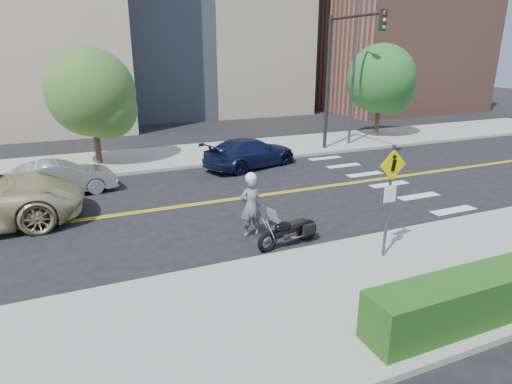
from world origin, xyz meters
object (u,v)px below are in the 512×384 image
object	(u,v)px
motorcycle	(289,225)
pedestrian_sign	(390,191)
parked_car_blue	(251,153)
motorcyclist	(251,205)
parked_car_silver	(60,178)

from	to	relation	value
motorcycle	pedestrian_sign	bearing A→B (deg)	-56.33
motorcycle	parked_car_blue	world-z (taller)	parked_car_blue
motorcyclist	parked_car_silver	xyz separation A→B (m)	(-5.33, 6.47, -0.31)
pedestrian_sign	motorcycle	bearing A→B (deg)	134.82
pedestrian_sign	parked_car_silver	world-z (taller)	pedestrian_sign
pedestrian_sign	parked_car_blue	distance (m)	10.60
parked_car_silver	parked_car_blue	xyz separation A→B (m)	(8.45, 1.10, 0.03)
parked_car_silver	parked_car_blue	world-z (taller)	parked_car_blue
parked_car_blue	pedestrian_sign	bearing A→B (deg)	159.57
pedestrian_sign	parked_car_blue	bearing A→B (deg)	87.23
pedestrian_sign	motorcycle	xyz separation A→B (m)	(-1.87, 1.89, -1.34)
parked_car_silver	motorcyclist	bearing A→B (deg)	-149.26
motorcycle	motorcyclist	bearing A→B (deg)	113.47
motorcyclist	parked_car_silver	distance (m)	8.39
parked_car_blue	motorcyclist	bearing A→B (deg)	140.00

